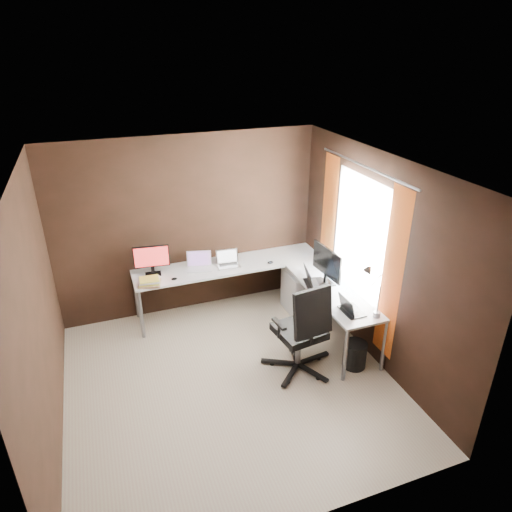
{
  "coord_description": "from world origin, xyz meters",
  "views": [
    {
      "loc": [
        -1.14,
        -3.95,
        3.59
      ],
      "look_at": [
        0.67,
        0.95,
        1.07
      ],
      "focal_mm": 32.0,
      "sensor_mm": 36.0,
      "label": 1
    }
  ],
  "objects_px": {
    "drawer_pedestal": "(301,291)",
    "laptop_black_small": "(350,309)",
    "laptop_black_big": "(313,282)",
    "wastebasket": "(355,355)",
    "monitor_right": "(327,264)",
    "laptop_white": "(199,265)",
    "desk_lamp": "(372,286)",
    "laptop_silver": "(228,262)",
    "office_chair": "(301,345)",
    "book_stack": "(149,282)",
    "monitor_left": "(152,258)"
  },
  "relations": [
    {
      "from": "book_stack",
      "to": "office_chair",
      "type": "distance_m",
      "value": 2.07
    },
    {
      "from": "desk_lamp",
      "to": "wastebasket",
      "type": "relative_size",
      "value": 1.87
    },
    {
      "from": "desk_lamp",
      "to": "laptop_black_small",
      "type": "bearing_deg",
      "value": 137.42
    },
    {
      "from": "monitor_right",
      "to": "laptop_black_big",
      "type": "relative_size",
      "value": 1.49
    },
    {
      "from": "laptop_black_small",
      "to": "book_stack",
      "type": "distance_m",
      "value": 2.52
    },
    {
      "from": "monitor_left",
      "to": "laptop_white",
      "type": "relative_size",
      "value": 1.23
    },
    {
      "from": "monitor_right",
      "to": "book_stack",
      "type": "xyz_separation_m",
      "value": [
        -2.13,
        0.74,
        -0.24
      ]
    },
    {
      "from": "monitor_right",
      "to": "office_chair",
      "type": "height_order",
      "value": "monitor_right"
    },
    {
      "from": "drawer_pedestal",
      "to": "laptop_white",
      "type": "relative_size",
      "value": 1.59
    },
    {
      "from": "drawer_pedestal",
      "to": "monitor_right",
      "type": "bearing_deg",
      "value": -85.54
    },
    {
      "from": "laptop_silver",
      "to": "office_chair",
      "type": "distance_m",
      "value": 1.66
    },
    {
      "from": "office_chair",
      "to": "drawer_pedestal",
      "type": "bearing_deg",
      "value": 56.75
    },
    {
      "from": "laptop_silver",
      "to": "laptop_black_small",
      "type": "distance_m",
      "value": 1.9
    },
    {
      "from": "book_stack",
      "to": "desk_lamp",
      "type": "relative_size",
      "value": 0.53
    },
    {
      "from": "laptop_white",
      "to": "book_stack",
      "type": "relative_size",
      "value": 1.18
    },
    {
      "from": "monitor_left",
      "to": "laptop_black_big",
      "type": "bearing_deg",
      "value": -21.84
    },
    {
      "from": "laptop_white",
      "to": "desk_lamp",
      "type": "xyz_separation_m",
      "value": [
        1.52,
        -1.81,
        0.33
      ]
    },
    {
      "from": "laptop_black_big",
      "to": "book_stack",
      "type": "distance_m",
      "value": 2.09
    },
    {
      "from": "laptop_black_big",
      "to": "laptop_black_small",
      "type": "relative_size",
      "value": 1.31
    },
    {
      "from": "monitor_right",
      "to": "office_chair",
      "type": "relative_size",
      "value": 0.51
    },
    {
      "from": "laptop_silver",
      "to": "desk_lamp",
      "type": "xyz_separation_m",
      "value": [
        1.13,
        -1.76,
        0.33
      ]
    },
    {
      "from": "drawer_pedestal",
      "to": "laptop_silver",
      "type": "distance_m",
      "value": 1.14
    },
    {
      "from": "laptop_black_big",
      "to": "desk_lamp",
      "type": "bearing_deg",
      "value": -148.56
    },
    {
      "from": "laptop_black_small",
      "to": "book_stack",
      "type": "xyz_separation_m",
      "value": [
        -2.06,
        1.45,
        -0.0
      ]
    },
    {
      "from": "laptop_silver",
      "to": "desk_lamp",
      "type": "relative_size",
      "value": 0.53
    },
    {
      "from": "monitor_left",
      "to": "laptop_black_big",
      "type": "xyz_separation_m",
      "value": [
        1.86,
        -1.02,
        -0.18
      ]
    },
    {
      "from": "monitor_right",
      "to": "book_stack",
      "type": "bearing_deg",
      "value": 66.11
    },
    {
      "from": "laptop_white",
      "to": "laptop_black_small",
      "type": "distance_m",
      "value": 2.16
    },
    {
      "from": "laptop_black_small",
      "to": "wastebasket",
      "type": "relative_size",
      "value": 0.96
    },
    {
      "from": "drawer_pedestal",
      "to": "monitor_left",
      "type": "xyz_separation_m",
      "value": [
        -2.0,
        0.43,
        0.66
      ]
    },
    {
      "from": "laptop_black_big",
      "to": "laptop_silver",
      "type": "bearing_deg",
      "value": 54.97
    },
    {
      "from": "monitor_left",
      "to": "laptop_black_big",
      "type": "distance_m",
      "value": 2.13
    },
    {
      "from": "drawer_pedestal",
      "to": "office_chair",
      "type": "xyz_separation_m",
      "value": [
        -0.58,
        -1.21,
        0.05
      ]
    },
    {
      "from": "laptop_black_small",
      "to": "wastebasket",
      "type": "height_order",
      "value": "laptop_black_small"
    },
    {
      "from": "monitor_left",
      "to": "book_stack",
      "type": "height_order",
      "value": "monitor_left"
    },
    {
      "from": "laptop_white",
      "to": "desk_lamp",
      "type": "bearing_deg",
      "value": -36.35
    },
    {
      "from": "laptop_silver",
      "to": "laptop_white",
      "type": "bearing_deg",
      "value": 177.34
    },
    {
      "from": "desk_lamp",
      "to": "office_chair",
      "type": "bearing_deg",
      "value": 156.62
    },
    {
      "from": "laptop_black_big",
      "to": "desk_lamp",
      "type": "height_order",
      "value": "desk_lamp"
    },
    {
      "from": "monitor_left",
      "to": "laptop_white",
      "type": "bearing_deg",
      "value": 3.0
    },
    {
      "from": "laptop_black_small",
      "to": "desk_lamp",
      "type": "relative_size",
      "value": 0.51
    },
    {
      "from": "drawer_pedestal",
      "to": "monitor_left",
      "type": "height_order",
      "value": "monitor_left"
    },
    {
      "from": "office_chair",
      "to": "wastebasket",
      "type": "distance_m",
      "value": 0.69
    },
    {
      "from": "laptop_silver",
      "to": "laptop_black_small",
      "type": "bearing_deg",
      "value": -55.47
    },
    {
      "from": "desk_lamp",
      "to": "book_stack",
      "type": "bearing_deg",
      "value": 137.46
    },
    {
      "from": "laptop_black_big",
      "to": "wastebasket",
      "type": "xyz_separation_m",
      "value": [
        0.19,
        -0.79,
        -0.62
      ]
    },
    {
      "from": "desk_lamp",
      "to": "monitor_left",
      "type": "bearing_deg",
      "value": 131.83
    },
    {
      "from": "laptop_white",
      "to": "book_stack",
      "type": "distance_m",
      "value": 0.75
    },
    {
      "from": "desk_lamp",
      "to": "laptop_white",
      "type": "bearing_deg",
      "value": 122.7
    },
    {
      "from": "drawer_pedestal",
      "to": "laptop_black_small",
      "type": "relative_size",
      "value": 1.93
    }
  ]
}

